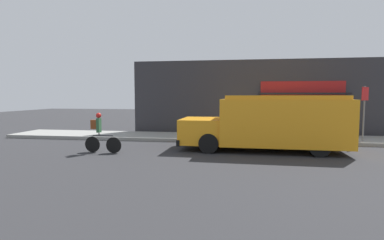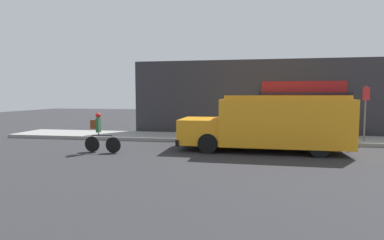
# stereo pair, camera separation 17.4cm
# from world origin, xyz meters

# --- Properties ---
(ground_plane) EXTENTS (70.00, 70.00, 0.00)m
(ground_plane) POSITION_xyz_m (0.00, 0.00, 0.00)
(ground_plane) COLOR #2B2B2D
(sidewalk) EXTENTS (28.00, 2.61, 0.17)m
(sidewalk) POSITION_xyz_m (0.00, 1.30, 0.09)
(sidewalk) COLOR gray
(sidewalk) RESTS_ON ground_plane
(storefront) EXTENTS (15.81, 0.83, 4.23)m
(storefront) POSITION_xyz_m (0.06, 3.01, 2.13)
(storefront) COLOR #2D2D33
(storefront) RESTS_ON ground_plane
(school_bus) EXTENTS (6.64, 2.96, 2.24)m
(school_bus) POSITION_xyz_m (-0.54, -1.56, 1.16)
(school_bus) COLOR orange
(school_bus) RESTS_ON ground_plane
(cyclist) EXTENTS (1.54, 0.21, 1.57)m
(cyclist) POSITION_xyz_m (-7.19, -3.08, 0.77)
(cyclist) COLOR black
(cyclist) RESTS_ON ground_plane
(stop_sign_post) EXTENTS (0.45, 0.45, 2.50)m
(stop_sign_post) POSITION_xyz_m (3.79, 0.56, 1.85)
(stop_sign_post) COLOR slate
(stop_sign_post) RESTS_ON sidewalk
(trash_bin) EXTENTS (0.60, 0.60, 0.95)m
(trash_bin) POSITION_xyz_m (3.36, 1.84, 0.65)
(trash_bin) COLOR slate
(trash_bin) RESTS_ON sidewalk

